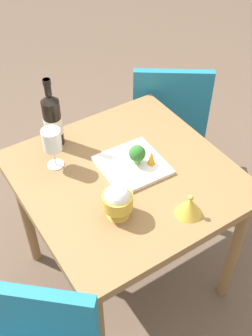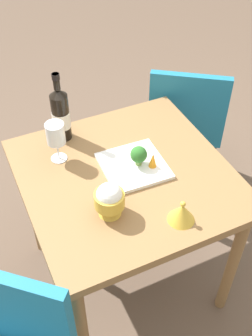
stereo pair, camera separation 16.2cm
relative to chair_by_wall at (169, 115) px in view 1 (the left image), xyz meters
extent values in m
plane|color=brown|center=(0.57, 0.44, -0.53)|extent=(8.00, 8.00, 0.00)
cube|color=olive|center=(0.57, 0.44, 0.19)|extent=(0.82, 0.82, 0.04)
cylinder|color=olive|center=(0.22, 0.09, -0.18)|extent=(0.05, 0.05, 0.70)
cylinder|color=olive|center=(0.92, 0.09, -0.18)|extent=(0.05, 0.05, 0.70)
cylinder|color=olive|center=(0.22, 0.79, -0.18)|extent=(0.05, 0.05, 0.70)
cylinder|color=olive|center=(0.92, 0.79, -0.18)|extent=(0.05, 0.05, 0.70)
cube|color=teal|center=(1.12, 0.77, 0.12)|extent=(0.33, 0.30, 0.40)
cube|color=teal|center=(-0.06, -0.08, -0.09)|extent=(0.56, 0.56, 0.02)
cube|color=teal|center=(0.04, 0.06, 0.12)|extent=(0.35, 0.26, 0.40)
cylinder|color=black|center=(-0.02, -0.32, -0.31)|extent=(0.03, 0.03, 0.43)
cylinder|color=black|center=(-0.30, -0.13, -0.31)|extent=(0.03, 0.03, 0.43)
cylinder|color=black|center=(0.18, -0.04, -0.31)|extent=(0.03, 0.03, 0.43)
cylinder|color=black|center=(-0.10, 0.15, -0.31)|extent=(0.03, 0.03, 0.43)
cylinder|color=black|center=(0.72, 0.12, 0.32)|extent=(0.08, 0.07, 0.22)
cone|color=black|center=(0.72, 0.12, 0.44)|extent=(0.08, 0.07, 0.03)
cylinder|color=black|center=(0.72, 0.12, 0.49)|extent=(0.03, 0.03, 0.07)
cylinder|color=black|center=(0.72, 0.12, 0.52)|extent=(0.03, 0.03, 0.02)
cylinder|color=silver|center=(0.72, 0.12, 0.31)|extent=(0.08, 0.08, 0.08)
cylinder|color=white|center=(0.78, 0.24, 0.21)|extent=(0.07, 0.07, 0.00)
cylinder|color=white|center=(0.78, 0.24, 0.26)|extent=(0.01, 0.01, 0.08)
cylinder|color=white|center=(0.78, 0.24, 0.35)|extent=(0.08, 0.08, 0.09)
cone|color=gold|center=(0.71, 0.60, 0.23)|extent=(0.08, 0.08, 0.04)
cylinder|color=gold|center=(0.71, 0.60, 0.28)|extent=(0.11, 0.11, 0.05)
sphere|color=white|center=(0.71, 0.60, 0.31)|extent=(0.09, 0.09, 0.09)
cone|color=gold|center=(0.49, 0.74, 0.25)|extent=(0.10, 0.10, 0.07)
sphere|color=gold|center=(0.49, 0.74, 0.29)|extent=(0.02, 0.02, 0.02)
cube|color=white|center=(0.53, 0.42, 0.22)|extent=(0.26, 0.26, 0.02)
cylinder|color=#729E4C|center=(0.51, 0.43, 0.24)|extent=(0.03, 0.03, 0.03)
sphere|color=#2D6B28|center=(0.51, 0.43, 0.28)|extent=(0.07, 0.07, 0.07)
cone|color=orange|center=(0.46, 0.46, 0.26)|extent=(0.03, 0.03, 0.07)
camera|label=1|loc=(1.20, 1.42, 1.36)|focal=43.76mm
camera|label=2|loc=(1.06, 1.50, 1.36)|focal=43.76mm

